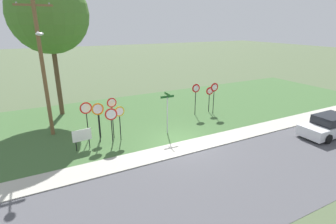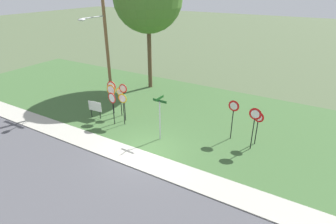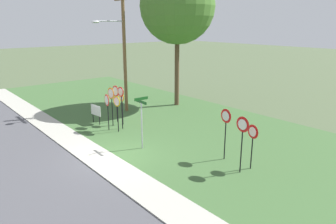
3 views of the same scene
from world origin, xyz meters
name	(u,v)px [view 3 (image 3 of 3)]	position (x,y,z in m)	size (l,w,h in m)	color
ground_plane	(116,157)	(0.00, 0.00, 0.00)	(160.00, 160.00, 0.00)	#4C5B3D
road_asphalt	(15,188)	(0.00, -4.80, 0.01)	(44.00, 6.40, 0.01)	#4C4C51
sidewalk_strip	(102,161)	(0.00, -0.80, 0.03)	(44.00, 1.60, 0.06)	#ADAA9E
grass_median	(200,131)	(0.00, 6.00, 0.02)	(44.00, 12.00, 0.04)	#3D6033
stop_sign_near_left	(121,99)	(-3.49, 2.52, 1.96)	(0.61, 0.10, 2.70)	black
stop_sign_near_right	(116,96)	(-4.99, 3.03, 1.86)	(0.75, 0.10, 2.50)	black
stop_sign_far_left	(122,102)	(-4.23, 3.01, 1.58)	(0.60, 0.09, 2.17)	black
stop_sign_far_center	(117,106)	(-3.18, 2.03, 1.65)	(0.65, 0.11, 2.25)	black
stop_sign_far_right	(111,98)	(-4.42, 2.36, 1.89)	(0.74, 0.09, 2.54)	black
stop_sign_center_tall	(107,104)	(-3.80, 1.71, 1.71)	(0.73, 0.16, 2.30)	black
yield_sign_near_left	(242,131)	(5.08, 3.33, 1.99)	(0.70, 0.11, 2.61)	black
yield_sign_near_right	(252,137)	(5.16, 4.01, 1.60)	(0.64, 0.14, 2.12)	black
yield_sign_far_left	(226,122)	(3.69, 3.88, 1.94)	(0.68, 0.12, 2.56)	black
street_name_post	(142,118)	(-0.05, 1.63, 1.72)	(0.96, 0.82, 2.80)	#9EA0A8
utility_pole	(122,45)	(-6.95, 4.89, 4.98)	(2.10, 2.58, 9.17)	brown
notice_board	(96,111)	(-5.57, 1.79, 0.87)	(1.10, 0.13, 1.25)	black
oak_tree_left	(177,6)	(-5.87, 9.21, 7.74)	(5.74, 5.74, 10.59)	brown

